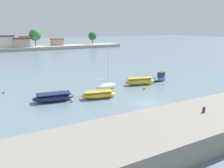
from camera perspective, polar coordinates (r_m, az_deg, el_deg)
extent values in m
plane|color=slate|center=(31.78, 8.36, -4.43)|extent=(400.00, 400.00, 0.00)
cube|color=gray|center=(24.99, 22.68, -7.98)|extent=(93.93, 7.19, 1.97)
cylinder|color=#2D2D33|center=(23.79, 21.05, -5.70)|extent=(0.25, 0.25, 0.52)
ellipsoid|color=navy|center=(32.96, -13.77, -3.18)|extent=(5.76, 2.93, 0.94)
cube|color=#161E41|center=(32.81, -13.82, -2.27)|extent=(4.62, 2.42, 0.14)
ellipsoid|color=yellow|center=(33.41, -3.22, -2.61)|extent=(5.26, 2.88, 0.90)
cube|color=#A8952A|center=(33.27, -3.23, -1.78)|extent=(4.23, 2.38, 0.10)
ellipsoid|color=white|center=(37.89, -1.39, -0.58)|extent=(3.93, 1.89, 1.00)
cylinder|color=silver|center=(37.41, -0.98, 4.80)|extent=(0.10, 0.10, 6.11)
cylinder|color=#B7B7BC|center=(37.10, -2.48, 1.10)|extent=(1.75, 0.34, 0.08)
ellipsoid|color=yellow|center=(41.37, 6.65, 0.57)|extent=(5.71, 2.95, 1.05)
cube|color=#A8952A|center=(41.24, 6.67, 1.39)|extent=(4.58, 2.42, 0.17)
ellipsoid|color=#3856A8|center=(44.62, 11.10, 1.16)|extent=(3.84, 1.89, 0.77)
cube|color=#333338|center=(44.92, 11.65, 2.26)|extent=(1.24, 1.07, 0.84)
cube|color=black|center=(45.33, 12.11, 2.45)|extent=(0.21, 0.82, 0.59)
sphere|color=yellow|center=(32.14, -9.50, -3.95)|extent=(0.34, 0.34, 0.34)
sphere|color=white|center=(49.76, 8.34, 2.26)|extent=(0.31, 0.31, 0.31)
sphere|color=orange|center=(38.38, 7.68, -0.99)|extent=(0.38, 0.38, 0.38)
sphere|color=red|center=(39.25, -24.43, -1.84)|extent=(0.30, 0.30, 0.30)
cube|color=#9E998C|center=(111.03, -20.38, 7.94)|extent=(91.20, 11.58, 1.35)
cube|color=beige|center=(109.95, -24.10, 9.09)|extent=(6.19, 5.16, 4.42)
cube|color=#565156|center=(109.83, -24.23, 10.41)|extent=(6.81, 5.68, 0.70)
cube|color=#B2A38E|center=(109.30, -20.75, 9.09)|extent=(6.30, 4.26, 3.40)
cube|color=brown|center=(109.20, -20.84, 10.16)|extent=(6.93, 4.68, 0.70)
cube|color=beige|center=(112.16, -20.10, 9.34)|extent=(3.70, 4.41, 3.82)
cube|color=#565156|center=(112.05, -20.19, 10.49)|extent=(4.07, 4.85, 0.70)
cube|color=#B2A38E|center=(115.92, -12.95, 9.61)|extent=(5.28, 3.12, 2.58)
cube|color=#995B42|center=(115.84, -12.99, 10.41)|extent=(5.80, 3.43, 0.70)
cylinder|color=brown|center=(123.57, -4.68, 10.03)|extent=(0.36, 0.36, 2.24)
sphere|color=#235B2D|center=(123.44, -4.70, 11.32)|extent=(4.16, 4.16, 4.16)
cylinder|color=brown|center=(114.23, -17.75, 9.34)|extent=(0.36, 0.36, 2.86)
sphere|color=#387A3D|center=(114.07, -17.87, 11.10)|extent=(5.26, 5.26, 5.26)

